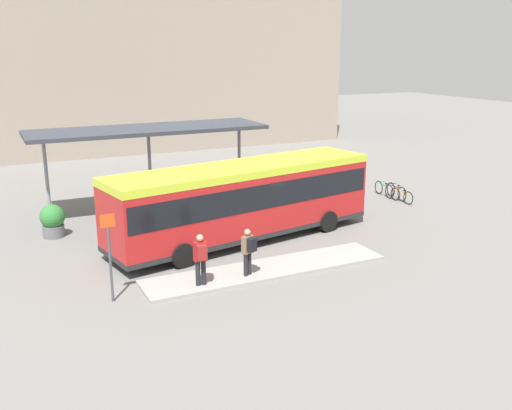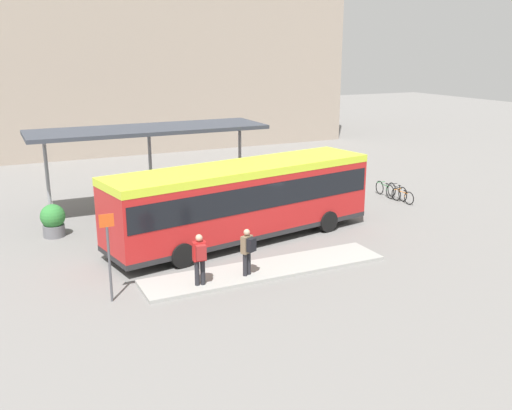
{
  "view_description": "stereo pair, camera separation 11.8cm",
  "coord_description": "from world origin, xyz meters",
  "px_view_note": "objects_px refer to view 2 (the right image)",
  "views": [
    {
      "loc": [
        -9.14,
        -20.05,
        7.55
      ],
      "look_at": [
        0.56,
        0.0,
        1.4
      ],
      "focal_mm": 40.0,
      "sensor_mm": 36.0,
      "label": 1
    },
    {
      "loc": [
        -9.03,
        -20.1,
        7.55
      ],
      "look_at": [
        0.56,
        0.0,
        1.4
      ],
      "focal_mm": 40.0,
      "sensor_mm": 36.0,
      "label": 2
    }
  ],
  "objects_px": {
    "bicycle_orange": "(403,196)",
    "potted_planter_far_side": "(131,212)",
    "bicycle_green": "(385,189)",
    "pedestrian_companion": "(248,249)",
    "platform_sign": "(109,254)",
    "city_bus": "(243,196)",
    "potted_planter_near_shelter": "(53,220)",
    "pedestrian_waiting": "(200,257)",
    "bicycle_black": "(397,192)"
  },
  "relations": [
    {
      "from": "city_bus",
      "to": "pedestrian_companion",
      "type": "relative_size",
      "value": 7.09
    },
    {
      "from": "pedestrian_companion",
      "to": "platform_sign",
      "type": "height_order",
      "value": "platform_sign"
    },
    {
      "from": "bicycle_black",
      "to": "pedestrian_companion",
      "type": "bearing_deg",
      "value": 125.05
    },
    {
      "from": "city_bus",
      "to": "platform_sign",
      "type": "distance_m",
      "value": 7.07
    },
    {
      "from": "city_bus",
      "to": "bicycle_green",
      "type": "xyz_separation_m",
      "value": [
        9.59,
        3.2,
        -1.45
      ]
    },
    {
      "from": "bicycle_green",
      "to": "potted_planter_far_side",
      "type": "height_order",
      "value": "potted_planter_far_side"
    },
    {
      "from": "potted_planter_near_shelter",
      "to": "potted_planter_far_side",
      "type": "bearing_deg",
      "value": -9.66
    },
    {
      "from": "pedestrian_waiting",
      "to": "bicycle_orange",
      "type": "bearing_deg",
      "value": -60.64
    },
    {
      "from": "bicycle_green",
      "to": "city_bus",
      "type": "bearing_deg",
      "value": 113.56
    },
    {
      "from": "bicycle_green",
      "to": "bicycle_orange",
      "type": "bearing_deg",
      "value": -174.0
    },
    {
      "from": "potted_planter_near_shelter",
      "to": "pedestrian_companion",
      "type": "bearing_deg",
      "value": -54.52
    },
    {
      "from": "bicycle_orange",
      "to": "city_bus",
      "type": "bearing_deg",
      "value": 96.2
    },
    {
      "from": "pedestrian_companion",
      "to": "potted_planter_near_shelter",
      "type": "xyz_separation_m",
      "value": [
        -5.37,
        7.53,
        -0.35
      ]
    },
    {
      "from": "pedestrian_companion",
      "to": "bicycle_green",
      "type": "height_order",
      "value": "pedestrian_companion"
    },
    {
      "from": "potted_planter_near_shelter",
      "to": "potted_planter_far_side",
      "type": "xyz_separation_m",
      "value": [
        3.11,
        -0.53,
        0.1
      ]
    },
    {
      "from": "city_bus",
      "to": "bicycle_green",
      "type": "height_order",
      "value": "city_bus"
    },
    {
      "from": "city_bus",
      "to": "pedestrian_companion",
      "type": "height_order",
      "value": "city_bus"
    },
    {
      "from": "pedestrian_waiting",
      "to": "bicycle_green",
      "type": "distance_m",
      "value": 14.72
    },
    {
      "from": "pedestrian_waiting",
      "to": "bicycle_black",
      "type": "distance_m",
      "value": 14.61
    },
    {
      "from": "bicycle_black",
      "to": "potted_planter_far_side",
      "type": "distance_m",
      "value": 13.67
    },
    {
      "from": "bicycle_green",
      "to": "potted_planter_far_side",
      "type": "distance_m",
      "value": 13.41
    },
    {
      "from": "bicycle_orange",
      "to": "bicycle_green",
      "type": "height_order",
      "value": "bicycle_green"
    },
    {
      "from": "bicycle_orange",
      "to": "pedestrian_waiting",
      "type": "bearing_deg",
      "value": 109.37
    },
    {
      "from": "pedestrian_companion",
      "to": "bicycle_black",
      "type": "distance_m",
      "value": 13.01
    },
    {
      "from": "potted_planter_far_side",
      "to": "platform_sign",
      "type": "distance_m",
      "value": 7.22
    },
    {
      "from": "city_bus",
      "to": "potted_planter_near_shelter",
      "type": "bearing_deg",
      "value": 141.25
    },
    {
      "from": "bicycle_black",
      "to": "platform_sign",
      "type": "relative_size",
      "value": 0.63
    },
    {
      "from": "pedestrian_companion",
      "to": "potted_planter_near_shelter",
      "type": "height_order",
      "value": "pedestrian_companion"
    },
    {
      "from": "pedestrian_waiting",
      "to": "pedestrian_companion",
      "type": "distance_m",
      "value": 1.74
    },
    {
      "from": "bicycle_black",
      "to": "bicycle_green",
      "type": "relative_size",
      "value": 1.03
    },
    {
      "from": "pedestrian_companion",
      "to": "potted_planter_far_side",
      "type": "relative_size",
      "value": 1.06
    },
    {
      "from": "bicycle_orange",
      "to": "potted_planter_near_shelter",
      "type": "relative_size",
      "value": 1.14
    },
    {
      "from": "bicycle_orange",
      "to": "platform_sign",
      "type": "xyz_separation_m",
      "value": [
        -15.69,
        -5.38,
        1.22
      ]
    },
    {
      "from": "potted_planter_near_shelter",
      "to": "platform_sign",
      "type": "xyz_separation_m",
      "value": [
        0.84,
        -7.34,
        0.86
      ]
    },
    {
      "from": "city_bus",
      "to": "pedestrian_companion",
      "type": "bearing_deg",
      "value": -122.63
    },
    {
      "from": "bicycle_orange",
      "to": "potted_planter_near_shelter",
      "type": "xyz_separation_m",
      "value": [
        -16.53,
        1.96,
        0.36
      ]
    },
    {
      "from": "pedestrian_waiting",
      "to": "bicycle_green",
      "type": "relative_size",
      "value": 1.0
    },
    {
      "from": "pedestrian_companion",
      "to": "bicycle_green",
      "type": "xyz_separation_m",
      "value": [
        11.14,
        6.98,
        -0.68
      ]
    },
    {
      "from": "potted_planter_far_side",
      "to": "potted_planter_near_shelter",
      "type": "bearing_deg",
      "value": 170.34
    },
    {
      "from": "pedestrian_companion",
      "to": "potted_planter_far_side",
      "type": "bearing_deg",
      "value": -6.16
    },
    {
      "from": "city_bus",
      "to": "pedestrian_companion",
      "type": "xyz_separation_m",
      "value": [
        -1.55,
        -3.78,
        -0.76
      ]
    },
    {
      "from": "pedestrian_waiting",
      "to": "potted_planter_near_shelter",
      "type": "distance_m",
      "value": 8.47
    },
    {
      "from": "city_bus",
      "to": "pedestrian_waiting",
      "type": "relative_size",
      "value": 6.71
    },
    {
      "from": "pedestrian_companion",
      "to": "potted_planter_far_side",
      "type": "distance_m",
      "value": 7.37
    },
    {
      "from": "bicycle_green",
      "to": "pedestrian_waiting",
      "type": "bearing_deg",
      "value": 123.91
    },
    {
      "from": "potted_planter_far_side",
      "to": "bicycle_orange",
      "type": "bearing_deg",
      "value": -6.09
    },
    {
      "from": "city_bus",
      "to": "potted_planter_far_side",
      "type": "height_order",
      "value": "city_bus"
    },
    {
      "from": "platform_sign",
      "to": "bicycle_green",
      "type": "bearing_deg",
      "value": 23.42
    },
    {
      "from": "bicycle_orange",
      "to": "potted_planter_far_side",
      "type": "height_order",
      "value": "potted_planter_far_side"
    },
    {
      "from": "potted_planter_near_shelter",
      "to": "bicycle_black",
      "type": "bearing_deg",
      "value": -4.29
    }
  ]
}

